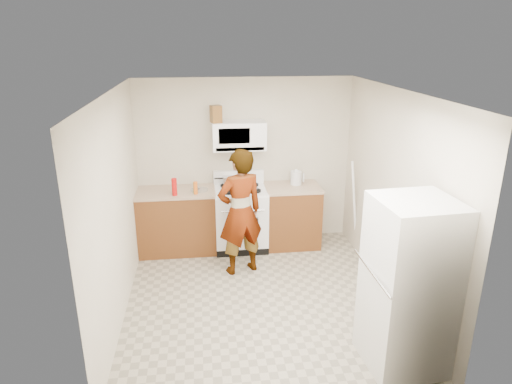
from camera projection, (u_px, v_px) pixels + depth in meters
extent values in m
plane|color=gray|center=(260.00, 298.00, 5.60)|extent=(3.60, 3.60, 0.00)
cube|color=beige|center=(245.00, 162.00, 6.87)|extent=(3.20, 0.02, 2.50)
cube|color=beige|center=(394.00, 197.00, 5.38)|extent=(0.02, 3.60, 2.50)
cube|color=brown|center=(177.00, 222.00, 6.73)|extent=(1.12, 0.62, 0.90)
cube|color=tan|center=(176.00, 192.00, 6.58)|extent=(1.14, 0.64, 0.03)
cube|color=brown|center=(292.00, 216.00, 6.93)|extent=(0.80, 0.62, 0.90)
cube|color=tan|center=(292.00, 187.00, 6.78)|extent=(0.82, 0.64, 0.03)
cube|color=white|center=(241.00, 219.00, 6.83)|extent=(0.76, 0.65, 0.90)
cube|color=white|center=(240.00, 190.00, 6.68)|extent=(0.76, 0.62, 0.03)
cube|color=white|center=(239.00, 177.00, 6.91)|extent=(0.76, 0.08, 0.20)
cube|color=white|center=(239.00, 135.00, 6.55)|extent=(0.76, 0.38, 0.40)
imported|color=tan|center=(240.00, 212.00, 5.99)|extent=(0.73, 0.60, 1.72)
cube|color=silver|center=(408.00, 286.00, 4.25)|extent=(0.75, 0.75, 1.70)
cylinder|color=silver|center=(296.00, 178.00, 6.83)|extent=(0.22, 0.22, 0.20)
cube|color=brown|center=(216.00, 114.00, 6.35)|extent=(0.18, 0.18, 0.24)
cylinder|color=silver|center=(230.00, 180.00, 6.79)|extent=(0.26, 0.26, 0.11)
cube|color=white|center=(248.00, 188.00, 6.62)|extent=(0.28, 0.21, 0.05)
cylinder|color=#B60E0D|center=(174.00, 187.00, 6.36)|extent=(0.08, 0.08, 0.25)
cylinder|color=orange|center=(196.00, 188.00, 6.42)|extent=(0.07, 0.07, 0.18)
cylinder|color=#18871E|center=(195.00, 188.00, 6.43)|extent=(0.06, 0.06, 0.17)
cylinder|color=white|center=(199.00, 190.00, 6.59)|extent=(0.31, 0.31, 0.01)
cylinder|color=white|center=(354.00, 205.00, 6.67)|extent=(0.25, 0.21, 1.39)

